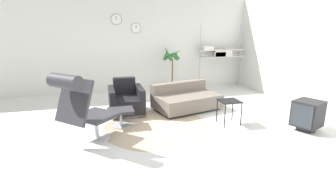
{
  "coord_description": "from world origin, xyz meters",
  "views": [
    {
      "loc": [
        -1.09,
        -4.63,
        1.88
      ],
      "look_at": [
        0.23,
        0.38,
        0.55
      ],
      "focal_mm": 28.0,
      "sensor_mm": 36.0,
      "label": 1
    }
  ],
  "objects_px": {
    "couch_low": "(186,100)",
    "side_table": "(229,104)",
    "ottoman": "(121,114)",
    "armchair_red": "(126,101)",
    "shelf_unit": "(220,53)",
    "crt_television": "(307,115)",
    "potted_plant": "(172,70)",
    "lounge_chair": "(80,102)"
  },
  "relations": [
    {
      "from": "side_table",
      "to": "lounge_chair",
      "type": "bearing_deg",
      "value": -174.57
    },
    {
      "from": "shelf_unit",
      "to": "couch_low",
      "type": "bearing_deg",
      "value": -131.99
    },
    {
      "from": "couch_low",
      "to": "armchair_red",
      "type": "bearing_deg",
      "value": -17.61
    },
    {
      "from": "couch_low",
      "to": "side_table",
      "type": "xyz_separation_m",
      "value": [
        0.51,
        -1.14,
        0.2
      ]
    },
    {
      "from": "couch_low",
      "to": "shelf_unit",
      "type": "relative_size",
      "value": 0.85
    },
    {
      "from": "side_table",
      "to": "couch_low",
      "type": "bearing_deg",
      "value": 113.92
    },
    {
      "from": "crt_television",
      "to": "potted_plant",
      "type": "distance_m",
      "value": 3.98
    },
    {
      "from": "ottoman",
      "to": "shelf_unit",
      "type": "distance_m",
      "value": 4.31
    },
    {
      "from": "side_table",
      "to": "shelf_unit",
      "type": "height_order",
      "value": "shelf_unit"
    },
    {
      "from": "lounge_chair",
      "to": "shelf_unit",
      "type": "height_order",
      "value": "shelf_unit"
    },
    {
      "from": "ottoman",
      "to": "couch_low",
      "type": "xyz_separation_m",
      "value": [
        1.56,
        0.72,
        -0.03
      ]
    },
    {
      "from": "lounge_chair",
      "to": "crt_television",
      "type": "distance_m",
      "value": 4.04
    },
    {
      "from": "armchair_red",
      "to": "couch_low",
      "type": "relative_size",
      "value": 0.51
    },
    {
      "from": "lounge_chair",
      "to": "ottoman",
      "type": "relative_size",
      "value": 2.49
    },
    {
      "from": "side_table",
      "to": "potted_plant",
      "type": "bearing_deg",
      "value": 96.48
    },
    {
      "from": "armchair_red",
      "to": "couch_low",
      "type": "xyz_separation_m",
      "value": [
        1.38,
        -0.07,
        -0.06
      ]
    },
    {
      "from": "side_table",
      "to": "shelf_unit",
      "type": "distance_m",
      "value": 3.37
    },
    {
      "from": "ottoman",
      "to": "side_table",
      "type": "bearing_deg",
      "value": -11.46
    },
    {
      "from": "crt_television",
      "to": "potted_plant",
      "type": "relative_size",
      "value": 0.45
    },
    {
      "from": "armchair_red",
      "to": "crt_television",
      "type": "height_order",
      "value": "armchair_red"
    },
    {
      "from": "lounge_chair",
      "to": "armchair_red",
      "type": "height_order",
      "value": "lounge_chair"
    },
    {
      "from": "potted_plant",
      "to": "shelf_unit",
      "type": "distance_m",
      "value": 1.63
    },
    {
      "from": "armchair_red",
      "to": "potted_plant",
      "type": "bearing_deg",
      "value": -131.62
    },
    {
      "from": "couch_low",
      "to": "shelf_unit",
      "type": "distance_m",
      "value": 2.73
    },
    {
      "from": "shelf_unit",
      "to": "lounge_chair",
      "type": "bearing_deg",
      "value": -140.0
    },
    {
      "from": "armchair_red",
      "to": "couch_low",
      "type": "height_order",
      "value": "armchair_red"
    },
    {
      "from": "ottoman",
      "to": "potted_plant",
      "type": "height_order",
      "value": "potted_plant"
    },
    {
      "from": "ottoman",
      "to": "armchair_red",
      "type": "height_order",
      "value": "armchair_red"
    },
    {
      "from": "shelf_unit",
      "to": "armchair_red",
      "type": "bearing_deg",
      "value": -149.23
    },
    {
      "from": "crt_television",
      "to": "lounge_chair",
      "type": "bearing_deg",
      "value": 60.83
    },
    {
      "from": "lounge_chair",
      "to": "side_table",
      "type": "xyz_separation_m",
      "value": [
        2.74,
        0.26,
        -0.31
      ]
    },
    {
      "from": "potted_plant",
      "to": "couch_low",
      "type": "bearing_deg",
      "value": -95.33
    },
    {
      "from": "armchair_red",
      "to": "side_table",
      "type": "relative_size",
      "value": 1.73
    },
    {
      "from": "ottoman",
      "to": "armchair_red",
      "type": "relative_size",
      "value": 0.58
    },
    {
      "from": "side_table",
      "to": "potted_plant",
      "type": "relative_size",
      "value": 0.36
    },
    {
      "from": "side_table",
      "to": "crt_television",
      "type": "distance_m",
      "value": 1.42
    },
    {
      "from": "ottoman",
      "to": "armchair_red",
      "type": "bearing_deg",
      "value": 76.88
    },
    {
      "from": "armchair_red",
      "to": "crt_television",
      "type": "distance_m",
      "value": 3.65
    },
    {
      "from": "lounge_chair",
      "to": "couch_low",
      "type": "height_order",
      "value": "lounge_chair"
    },
    {
      "from": "side_table",
      "to": "potted_plant",
      "type": "xyz_separation_m",
      "value": [
        -0.34,
        2.97,
        0.22
      ]
    },
    {
      "from": "lounge_chair",
      "to": "ottoman",
      "type": "distance_m",
      "value": 1.07
    },
    {
      "from": "ottoman",
      "to": "side_table",
      "type": "distance_m",
      "value": 2.12
    }
  ]
}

